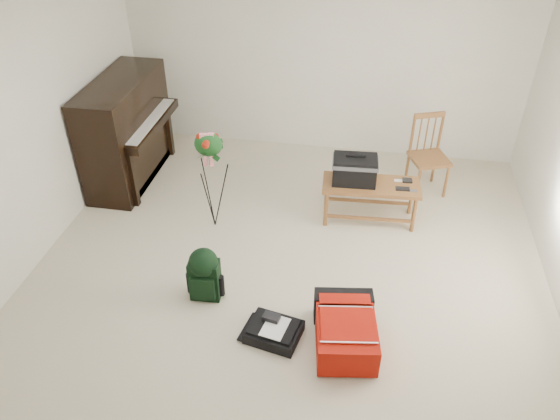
% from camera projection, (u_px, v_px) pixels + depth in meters
% --- Properties ---
extents(floor, '(5.00, 5.50, 0.01)m').
position_uv_depth(floor, '(285.00, 283.00, 5.26)').
color(floor, beige).
rests_on(floor, ground).
extents(ceiling, '(5.00, 5.50, 0.01)m').
position_uv_depth(ceiling, '(287.00, 20.00, 3.80)').
color(ceiling, white).
rests_on(ceiling, wall_back).
extents(wall_back, '(5.00, 0.04, 2.50)m').
position_uv_depth(wall_back, '(323.00, 57.00, 6.73)').
color(wall_back, silver).
rests_on(wall_back, floor).
extents(wall_left, '(0.04, 5.50, 2.50)m').
position_uv_depth(wall_left, '(11.00, 147.00, 4.89)').
color(wall_left, silver).
rests_on(wall_left, floor).
extents(piano, '(0.71, 1.50, 1.25)m').
position_uv_depth(piano, '(127.00, 132.00, 6.50)').
color(piano, black).
rests_on(piano, floor).
extents(bench, '(1.06, 0.48, 0.80)m').
position_uv_depth(bench, '(360.00, 174.00, 5.81)').
color(bench, brown).
rests_on(bench, floor).
extents(dining_chair, '(0.52, 0.52, 0.94)m').
position_uv_depth(dining_chair, '(429.00, 156.00, 6.34)').
color(dining_chair, brown).
rests_on(dining_chair, floor).
extents(red_suitcase, '(0.59, 0.80, 0.31)m').
position_uv_depth(red_suitcase, '(346.00, 326.00, 4.60)').
color(red_suitcase, red).
rests_on(red_suitcase, floor).
extents(black_duffel, '(0.51, 0.44, 0.19)m').
position_uv_depth(black_duffel, '(274.00, 331.00, 4.68)').
color(black_duffel, black).
rests_on(black_duffel, floor).
extents(green_backpack, '(0.28, 0.27, 0.55)m').
position_uv_depth(green_backpack, '(204.00, 272.00, 4.94)').
color(green_backpack, black).
rests_on(green_backpack, floor).
extents(flower_stand, '(0.45, 0.45, 1.17)m').
position_uv_depth(flower_stand, '(211.00, 181.00, 5.69)').
color(flower_stand, black).
rests_on(flower_stand, floor).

